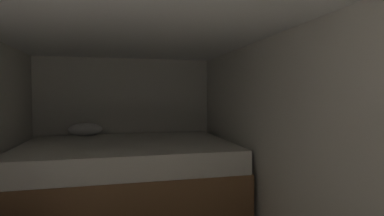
# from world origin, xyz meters

# --- Properties ---
(wall_back) EXTENTS (2.78, 0.05, 1.96)m
(wall_back) POSITION_xyz_m (0.00, 4.58, 0.98)
(wall_back) COLOR silver
(wall_back) RESTS_ON ground
(wall_right) EXTENTS (0.05, 5.13, 1.96)m
(wall_right) POSITION_xyz_m (1.36, 1.99, 0.98)
(wall_right) COLOR silver
(wall_right) RESTS_ON ground
(ceiling_slab) EXTENTS (2.78, 5.13, 0.05)m
(ceiling_slab) POSITION_xyz_m (0.00, 1.99, 1.98)
(ceiling_slab) COLOR white
(ceiling_slab) RESTS_ON wall_left
(bed) EXTENTS (2.56, 1.90, 0.98)m
(bed) POSITION_xyz_m (-0.00, 3.56, 0.39)
(bed) COLOR brown
(bed) RESTS_ON ground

